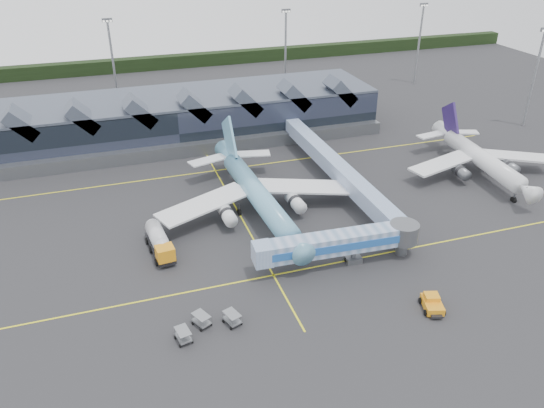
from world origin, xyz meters
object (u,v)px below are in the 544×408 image
object	(u,v)px
jet_bridge	(347,242)
fuel_truck	(159,240)
pushback_tug	(432,304)
regional_jet	(479,157)
main_airliner	(255,192)

from	to	relation	value
jet_bridge	fuel_truck	world-z (taller)	jet_bridge
jet_bridge	fuel_truck	xyz separation A→B (m)	(-24.90, 11.27, -1.60)
jet_bridge	pushback_tug	size ratio (longest dim) A/B	5.58
regional_jet	pushback_tug	xyz separation A→B (m)	(-30.65, -32.01, -2.68)
regional_jet	pushback_tug	size ratio (longest dim) A/B	7.29
jet_bridge	pushback_tug	distance (m)	14.24
jet_bridge	main_airliner	bearing A→B (deg)	116.34
main_airliner	pushback_tug	world-z (taller)	main_airliner
jet_bridge	fuel_truck	bearing A→B (deg)	158.71
jet_bridge	regional_jet	bearing A→B (deg)	30.94
main_airliner	pushback_tug	distance (m)	34.22
main_airliner	regional_jet	size ratio (longest dim) A/B	1.22
jet_bridge	fuel_truck	size ratio (longest dim) A/B	2.42
main_airliner	fuel_truck	world-z (taller)	main_airliner
main_airliner	pushback_tug	size ratio (longest dim) A/B	8.91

